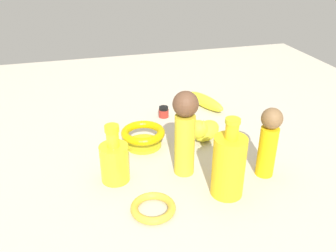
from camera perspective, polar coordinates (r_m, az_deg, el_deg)
ground at (r=1.08m, az=0.00°, el=-3.70°), size 2.00×2.00×0.00m
nail_polish_jar at (r=1.26m, az=-0.70°, el=2.29°), size 0.04×0.04×0.04m
person_figure_child at (r=0.91m, az=2.73°, el=-0.70°), size 0.07×0.07×0.24m
cat_figurine at (r=1.11m, az=5.83°, el=-0.61°), size 0.13×0.12×0.09m
bottle_short at (r=0.93m, az=-8.58°, el=-5.47°), size 0.07×0.07×0.16m
person_figure_adult at (r=0.95m, az=15.82°, el=-2.29°), size 0.06×0.06×0.19m
bowl at (r=1.08m, az=-4.00°, el=-1.49°), size 0.13×0.13×0.06m
bangle at (r=0.85m, az=-2.40°, el=-12.96°), size 0.11×0.11×0.02m
banana at (r=1.35m, az=5.95°, el=3.96°), size 0.11×0.19×0.05m
bottle_tall at (r=0.87m, az=9.70°, el=-6.17°), size 0.08×0.08×0.21m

